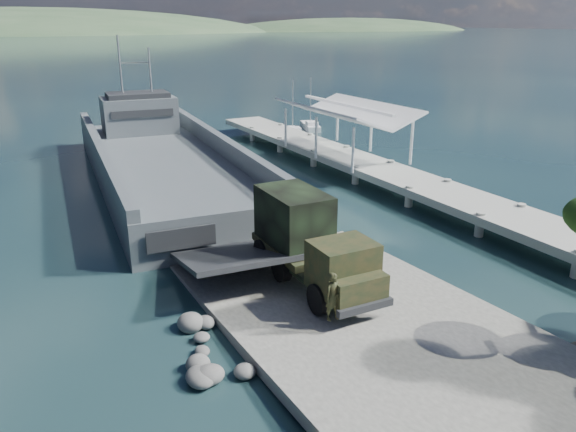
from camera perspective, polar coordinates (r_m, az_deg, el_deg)
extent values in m
plane|color=#172F38|center=(23.27, 6.13, -10.05)|extent=(1400.00, 1400.00, 0.00)
cube|color=slate|center=(22.44, 7.60, -10.57)|extent=(10.00, 18.00, 0.50)
cube|color=#B0B2A7|center=(43.76, 7.12, 5.43)|extent=(4.00, 44.00, 0.50)
cube|color=#4F5A5D|center=(43.05, -12.40, 4.17)|extent=(12.27, 32.20, 2.62)
cube|color=#4F5A5D|center=(42.06, -18.50, 6.00)|extent=(3.50, 31.39, 1.36)
cube|color=#4F5A5D|center=(43.58, -6.86, 7.29)|extent=(3.50, 31.39, 1.36)
cube|color=#4F5A5D|center=(28.35, -6.33, -2.16)|extent=(9.44, 1.28, 2.73)
cube|color=#4F5A5D|center=(52.62, -14.88, 9.89)|extent=(6.65, 4.75, 3.15)
cube|color=#27292B|center=(52.38, -15.05, 11.81)|extent=(5.53, 3.82, 0.42)
cylinder|color=#9B9DA0|center=(51.99, -16.69, 14.30)|extent=(0.17, 0.17, 5.24)
cylinder|color=#9B9DA0|center=(52.38, -13.83, 14.00)|extent=(0.17, 0.17, 4.20)
cylinder|color=black|center=(22.04, 3.17, -8.41)|extent=(0.46, 1.26, 1.25)
cylinder|color=black|center=(23.12, 7.96, -7.18)|extent=(0.46, 1.26, 1.25)
cylinder|color=black|center=(24.62, -0.67, -5.27)|extent=(0.46, 1.26, 1.25)
cylinder|color=black|center=(25.60, 3.79, -4.32)|extent=(0.46, 1.26, 1.25)
cylinder|color=black|center=(26.22, -2.54, -3.71)|extent=(0.46, 1.26, 1.25)
cylinder|color=black|center=(27.13, 1.71, -2.88)|extent=(0.46, 1.26, 1.25)
cube|color=black|center=(24.57, 2.26, -4.97)|extent=(2.26, 7.36, 0.24)
cube|color=black|center=(22.13, 5.59, -5.02)|extent=(2.44, 1.97, 1.93)
cube|color=black|center=(21.47, 7.21, -7.31)|extent=(2.23, 0.91, 0.96)
cube|color=black|center=(25.52, 0.79, -3.18)|extent=(2.49, 4.47, 0.34)
cube|color=black|center=(25.18, 0.60, -0.09)|extent=(2.38, 3.70, 2.41)
cube|color=#27292B|center=(21.39, 7.87, -9.20)|extent=(2.41, 0.29, 0.29)
imported|color=black|center=(20.93, 4.61, -9.11)|extent=(0.69, 0.47, 1.85)
cube|color=white|center=(59.05, 0.48, 8.40)|extent=(2.75, 5.00, 0.79)
cube|color=white|center=(58.11, 0.65, 8.74)|extent=(1.58, 1.70, 0.52)
cylinder|color=#9B9DA0|center=(58.58, 0.48, 11.12)|extent=(0.09, 0.09, 5.24)
cube|color=white|center=(62.67, 2.27, 9.01)|extent=(2.76, 4.91, 0.77)
cube|color=white|center=(61.75, 2.45, 9.34)|extent=(1.57, 1.68, 0.51)
cylinder|color=#9B9DA0|center=(62.23, 2.31, 11.54)|extent=(0.09, 0.09, 5.14)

